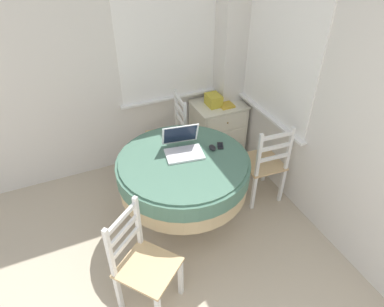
% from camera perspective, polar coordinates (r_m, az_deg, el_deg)
% --- Properties ---
extents(corner_room_shell, '(4.22, 5.24, 2.55)m').
position_cam_1_polar(corner_room_shell, '(2.80, 5.64, 8.27)').
color(corner_room_shell, silver).
rests_on(corner_room_shell, ground_plane).
extents(round_dining_table, '(1.19, 1.19, 0.78)m').
position_cam_1_polar(round_dining_table, '(3.08, -1.42, -3.12)').
color(round_dining_table, '#4C3D2D').
rests_on(round_dining_table, ground_plane).
extents(laptop, '(0.37, 0.35, 0.23)m').
position_cam_1_polar(laptop, '(3.05, -1.50, 1.05)').
color(laptop, white).
rests_on(laptop, round_dining_table).
extents(computer_mouse, '(0.06, 0.09, 0.04)m').
position_cam_1_polar(computer_mouse, '(3.09, 3.44, 0.93)').
color(computer_mouse, black).
rests_on(computer_mouse, round_dining_table).
extents(cell_phone, '(0.09, 0.12, 0.01)m').
position_cam_1_polar(cell_phone, '(3.15, 4.76, 1.27)').
color(cell_phone, black).
rests_on(cell_phone, round_dining_table).
extents(dining_chair_near_back_window, '(0.44, 0.42, 0.92)m').
position_cam_1_polar(dining_chair_near_back_window, '(3.91, -3.67, 2.96)').
color(dining_chair_near_back_window, tan).
rests_on(dining_chair_near_back_window, ground_plane).
extents(dining_chair_near_right_window, '(0.41, 0.43, 0.92)m').
position_cam_1_polar(dining_chair_near_right_window, '(3.55, 11.99, -1.78)').
color(dining_chair_near_right_window, tan).
rests_on(dining_chair_near_right_window, ground_plane).
extents(dining_chair_camera_near, '(0.55, 0.55, 0.92)m').
position_cam_1_polar(dining_chair_camera_near, '(2.67, -8.17, -17.89)').
color(dining_chair_camera_near, tan).
rests_on(dining_chair_camera_near, ground_plane).
extents(corner_cabinet, '(0.59, 0.48, 0.69)m').
position_cam_1_polar(corner_cabinet, '(4.21, 4.30, 4.09)').
color(corner_cabinet, silver).
rests_on(corner_cabinet, ground_plane).
extents(storage_box, '(0.15, 0.19, 0.13)m').
position_cam_1_polar(storage_box, '(3.97, 3.64, 8.84)').
color(storage_box, gold).
rests_on(storage_box, corner_cabinet).
extents(book_on_cabinet, '(0.16, 0.26, 0.02)m').
position_cam_1_polar(book_on_cabinet, '(4.03, 5.42, 8.31)').
color(book_on_cabinet, gold).
rests_on(book_on_cabinet, corner_cabinet).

